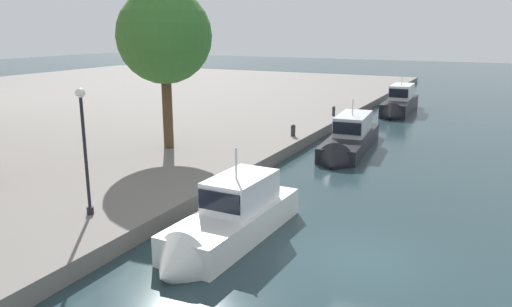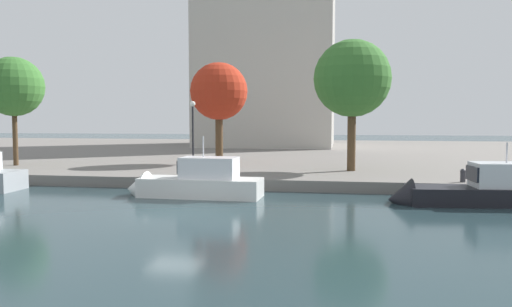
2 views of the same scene
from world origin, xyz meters
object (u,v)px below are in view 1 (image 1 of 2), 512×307
Objects in this scene: mooring_bollard_0 at (334,111)px; lamp_post at (85,144)px; motor_yacht_2 at (227,226)px; motor_yacht_3 at (349,142)px; mooring_bollard_1 at (293,130)px; tree_2 at (162,37)px; motor_yacht_4 at (399,106)px.

lamp_post is at bearing 176.49° from mooring_bollard_0.
motor_yacht_2 reaches higher than motor_yacht_3.
tree_2 is at bearing 139.07° from mooring_bollard_1.
lamp_post is (-25.32, 1.55, 2.31)m from mooring_bollard_0.
motor_yacht_2 is at bearing -166.61° from mooring_bollard_1.
tree_2 is (-23.23, 9.16, 6.44)m from motor_yacht_4.
tree_2 is (-6.34, 5.50, 6.00)m from mooring_bollard_1.
motor_yacht_4 is 17.29m from mooring_bollard_1.
mooring_bollard_1 is 0.16× the size of lamp_post.
mooring_bollard_0 is (-8.23, 3.65, 0.46)m from motor_yacht_4.
motor_yacht_2 is 0.82× the size of motor_yacht_4.
motor_yacht_4 is (16.36, -0.02, 0.14)m from motor_yacht_3.
motor_yacht_2 is at bearing -74.09° from lamp_post.
lamp_post reaches higher than mooring_bollard_1.
motor_yacht_4 is 1.04× the size of tree_2.
motor_yacht_3 is 3.72m from mooring_bollard_1.
lamp_post reaches higher than motor_yacht_4.
motor_yacht_4 is at bearing 174.91° from motor_yacht_3.
motor_yacht_3 is 2.15× the size of lamp_post.
motor_yacht_4 is at bearing -12.22° from mooring_bollard_1.
motor_yacht_3 is at bearing -1.95° from motor_yacht_4.
tree_2 reaches higher than mooring_bollard_0.
motor_yacht_4 reaches higher than motor_yacht_2.
tree_2 is at bearing 20.98° from lamp_post.
mooring_bollard_0 is 25.47m from lamp_post.
motor_yacht_2 is 15.62m from mooring_bollard_1.
lamp_post is at bearing -159.02° from tree_2.
tree_2 is at bearing -132.46° from motor_yacht_2.
mooring_bollard_1 is at bearing -5.30° from lamp_post.
motor_yacht_3 is at bearing -81.71° from mooring_bollard_1.
lamp_post is (-17.18, 5.18, 2.91)m from motor_yacht_3.
motor_yacht_4 is 9.01m from mooring_bollard_0.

